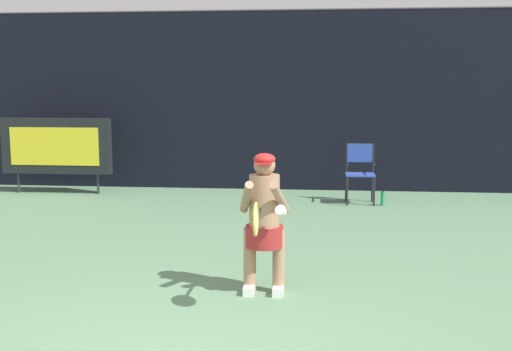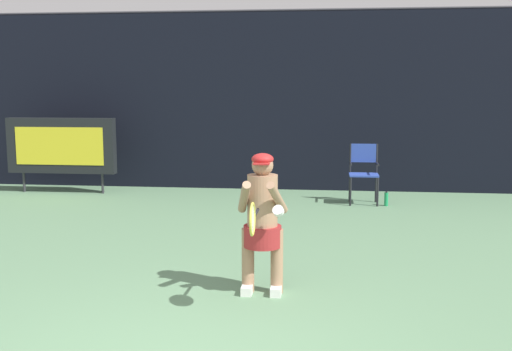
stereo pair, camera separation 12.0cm
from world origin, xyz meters
name	(u,v)px [view 2 (the right image)]	position (x,y,z in m)	size (l,w,h in m)	color
backdrop_screen	(271,102)	(0.00, 8.50, 1.81)	(18.00, 0.12, 3.66)	black
scoreboard	(61,146)	(-4.11, 7.56, 0.95)	(2.20, 0.21, 1.50)	black
umpire_chair	(364,170)	(1.83, 7.09, 0.62)	(0.52, 0.44, 1.08)	black
water_bottle	(386,199)	(2.23, 6.89, 0.12)	(0.07, 0.07, 0.27)	#1E9655
tennis_player	(262,218)	(0.51, 1.98, 0.79)	(0.53, 0.60, 1.45)	white
tennis_racket	(253,219)	(0.49, 1.33, 0.92)	(0.03, 0.60, 0.31)	black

